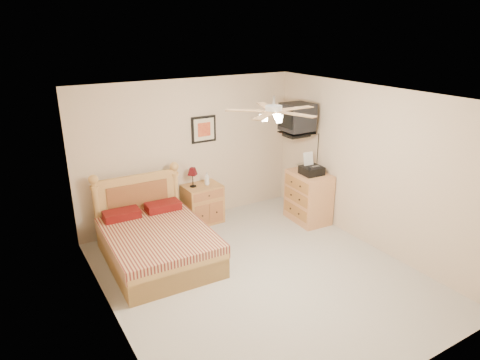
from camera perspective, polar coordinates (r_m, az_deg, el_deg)
name	(u,v)px	position (r m, az deg, el deg)	size (l,w,h in m)	color
floor	(261,276)	(6.16, 2.80, -12.61)	(4.50, 4.50, 0.00)	#ACA79C
ceiling	(264,97)	(5.26, 3.26, 11.04)	(4.00, 4.50, 0.04)	white
wall_back	(190,152)	(7.45, -6.71, 3.75)	(4.00, 0.04, 2.50)	beige
wall_front	(405,274)	(4.12, 21.15, -11.55)	(4.00, 0.04, 2.50)	beige
wall_left	(108,228)	(4.85, -17.13, -6.17)	(0.04, 4.50, 2.50)	beige
wall_right	(371,168)	(6.85, 17.03, 1.53)	(0.04, 4.50, 2.50)	beige
bed	(157,225)	(6.33, -11.04, -5.86)	(1.40, 1.84, 1.19)	tan
nightstand	(203,204)	(7.58, -5.01, -3.16)	(0.64, 0.48, 0.69)	#AA693A
table_lamp	(193,177)	(7.36, -6.32, 0.37)	(0.19, 0.19, 0.34)	#4E0C11
lotion_bottle	(207,179)	(7.44, -4.43, 0.18)	(0.09, 0.09, 0.23)	white
framed_picture	(204,129)	(7.45, -4.87, 6.75)	(0.46, 0.04, 0.46)	black
dresser	(308,197)	(7.67, 9.11, -2.24)	(0.53, 0.76, 0.90)	#BD7A48
fax_machine	(312,164)	(7.38, 9.57, 2.10)	(0.34, 0.37, 0.37)	black
magazine_lower	(301,168)	(7.69, 8.13, 1.56)	(0.18, 0.24, 0.02)	beige
magazine_upper	(302,167)	(7.72, 8.24, 1.77)	(0.19, 0.26, 0.02)	tan
wall_tv	(304,118)	(7.47, 8.55, 8.13)	(0.56, 0.46, 0.58)	black
ceiling_fan	(274,111)	(5.12, 4.50, 9.18)	(1.14, 1.14, 0.28)	white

